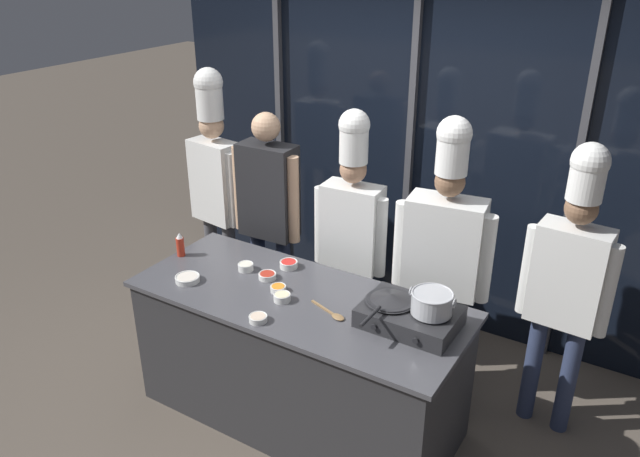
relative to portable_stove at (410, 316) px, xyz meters
The scene contains 20 objects.
ground_plane 1.18m from the portable_stove, behind, with size 24.00×24.00×0.00m, color brown.
window_wall_back 1.70m from the portable_stove, 114.48° to the left, with size 4.20×0.09×2.70m.
demo_counter 0.85m from the portable_stove, behind, with size 2.05×0.85×0.90m.
portable_stove is the anchor object (origin of this frame).
frying_pan 0.14m from the portable_stove, behind, with size 0.28×0.49×0.04m.
stock_pot 0.17m from the portable_stove, ahead, with size 0.25×0.23×0.12m.
squeeze_bottle_chili 1.65m from the portable_stove, behind, with size 0.05×0.05×0.17m.
prep_bowl_garlic 1.15m from the portable_stove, behind, with size 0.10×0.10×0.05m.
prep_bowl_chicken 0.84m from the portable_stove, 150.59° to the right, with size 0.11×0.11×0.04m.
prep_bowl_bell_pepper 0.96m from the portable_stove, 168.14° to the left, with size 0.12×0.12×0.05m.
prep_bowl_noodles 0.76m from the portable_stove, 167.62° to the right, with size 0.10×0.10×0.05m.
prep_bowl_chili_flakes 0.97m from the portable_stove, behind, with size 0.11×0.11×0.04m.
prep_bowl_onion 1.40m from the portable_stove, 168.41° to the right, with size 0.15×0.15×0.04m.
prep_bowl_carrots 0.83m from the portable_stove, behind, with size 0.10×0.10×0.04m.
serving_spoon_slotted 0.43m from the portable_stove, 160.62° to the right, with size 0.27×0.12×0.02m.
chef_head 2.12m from the portable_stove, 159.93° to the left, with size 0.52×0.26×1.99m.
person_guest 1.53m from the portable_stove, 156.09° to the left, with size 0.55×0.23×1.77m.
chef_sous 0.99m from the portable_stove, 137.96° to the left, with size 0.53×0.24×1.87m.
chef_line 0.67m from the portable_stove, 96.17° to the left, with size 0.62×0.31×1.91m.
chef_pastry 0.98m from the portable_stove, 45.73° to the left, with size 0.52×0.23×1.87m.
Camera 1 is at (1.79, -2.65, 2.83)m, focal length 35.00 mm.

